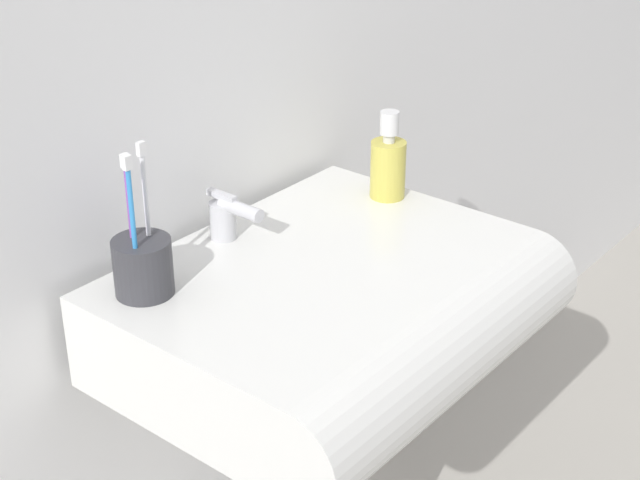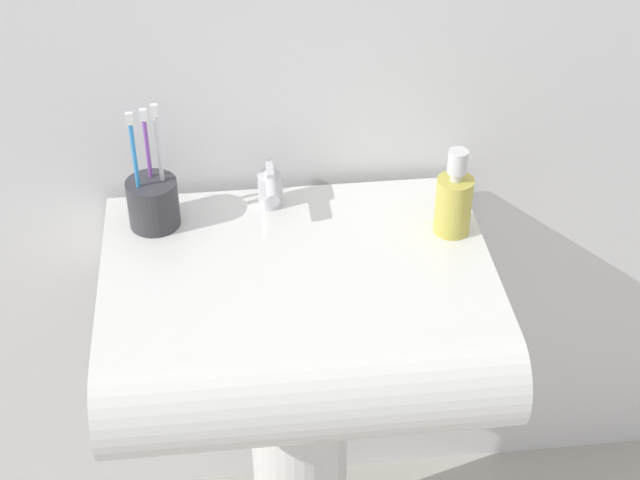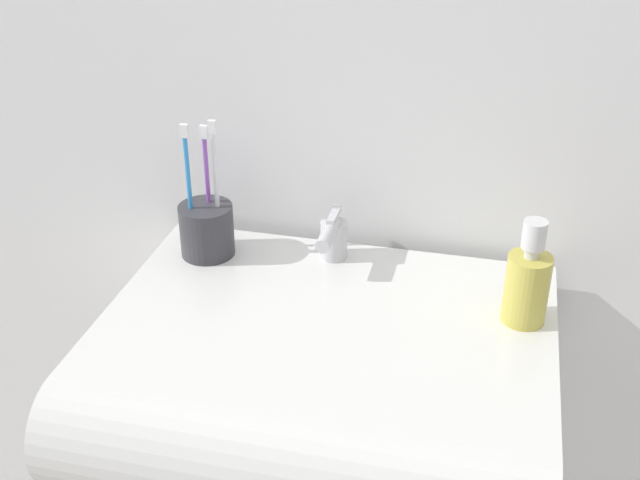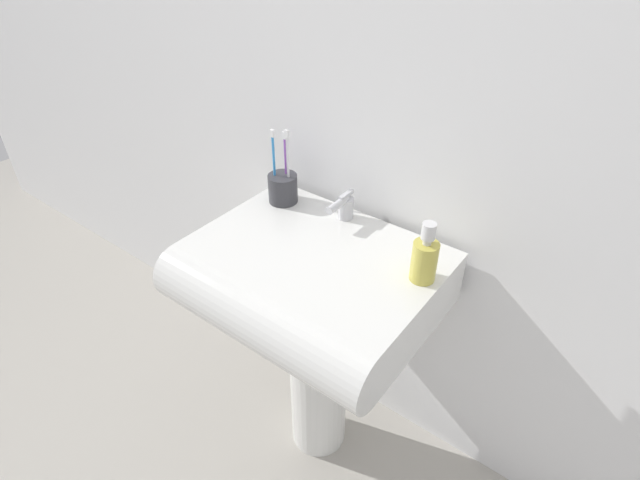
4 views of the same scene
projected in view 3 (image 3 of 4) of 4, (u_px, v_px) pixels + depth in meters
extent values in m
cube|color=white|center=(328.00, 360.00, 1.16)|extent=(0.62, 0.43, 0.15)
cylinder|color=white|center=(289.00, 464.00, 0.98)|extent=(0.62, 0.15, 0.15)
cylinder|color=silver|center=(334.00, 240.00, 1.25)|extent=(0.04, 0.04, 0.06)
cylinder|color=silver|center=(328.00, 234.00, 1.20)|extent=(0.02, 0.08, 0.02)
cube|color=silver|center=(334.00, 216.00, 1.23)|extent=(0.01, 0.06, 0.01)
cylinder|color=#38383D|center=(207.00, 230.00, 1.25)|extent=(0.08, 0.08, 0.08)
cylinder|color=#338CD8|center=(190.00, 194.00, 1.22)|extent=(0.01, 0.01, 0.19)
cube|color=white|center=(184.00, 131.00, 1.17)|extent=(0.01, 0.01, 0.02)
cylinder|color=white|center=(217.00, 191.00, 1.22)|extent=(0.01, 0.01, 0.19)
cube|color=white|center=(212.00, 127.00, 1.17)|extent=(0.01, 0.01, 0.02)
cylinder|color=purple|center=(208.00, 190.00, 1.24)|extent=(0.01, 0.01, 0.17)
cube|color=white|center=(204.00, 132.00, 1.19)|extent=(0.01, 0.01, 0.02)
cylinder|color=gold|center=(526.00, 289.00, 1.09)|extent=(0.06, 0.06, 0.10)
cylinder|color=silver|center=(532.00, 252.00, 1.06)|extent=(0.02, 0.02, 0.01)
cylinder|color=silver|center=(535.00, 234.00, 1.05)|extent=(0.03, 0.03, 0.04)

